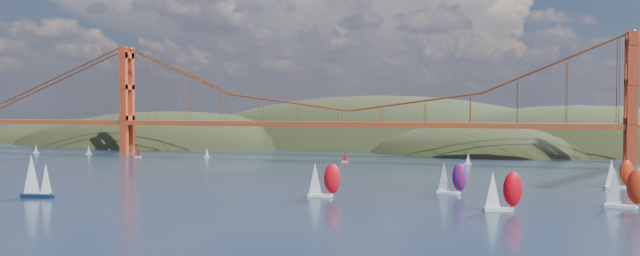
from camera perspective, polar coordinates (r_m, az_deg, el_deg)
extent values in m
plane|color=black|center=(127.46, -16.77, -9.03)|extent=(1200.00, 1200.00, 0.00)
ellipsoid|color=black|center=(421.61, -13.45, -2.85)|extent=(240.00, 140.00, 64.00)
ellipsoid|color=black|center=(414.35, 5.28, -3.67)|extent=(300.00, 180.00, 96.00)
ellipsoid|color=black|center=(378.96, 22.53, -3.82)|extent=(220.00, 140.00, 76.00)
ellipsoid|color=black|center=(346.43, 14.82, -3.45)|extent=(140.00, 110.00, 48.00)
ellipsoid|color=black|center=(495.90, -20.79, -1.80)|extent=(200.00, 140.00, 44.00)
cube|color=#923D1B|center=(293.00, 2.75, 0.41)|extent=(440.00, 7.00, 1.60)
cube|color=maroon|center=(293.04, 2.75, 0.18)|extent=(440.00, 7.00, 0.80)
cube|color=maroon|center=(341.48, -17.24, 2.48)|extent=(4.00, 8.50, 55.00)
cube|color=maroon|center=(289.44, 26.55, 2.46)|extent=(4.00, 8.50, 55.00)
cube|color=black|center=(181.93, -24.44, -5.66)|extent=(8.43, 4.04, 0.97)
cylinder|color=#99999E|center=(181.02, -24.36, -3.68)|extent=(0.12, 0.12, 11.73)
cone|color=white|center=(181.95, -24.88, -3.84)|extent=(5.45, 5.45, 10.32)
cone|color=white|center=(180.26, -23.77, -4.25)|extent=(3.89, 3.89, 8.21)
cube|color=silver|center=(166.88, -0.06, -6.20)|extent=(6.44, 2.47, 0.75)
cylinder|color=#99999E|center=(166.18, 0.05, -4.47)|extent=(0.09, 0.09, 9.41)
cone|color=white|center=(166.48, -0.45, -4.62)|extent=(3.90, 3.90, 8.28)
ellipsoid|color=red|center=(165.75, 1.12, -4.65)|extent=(4.68, 3.25, 7.90)
cube|color=silver|center=(150.73, 15.92, -7.17)|extent=(6.55, 3.53, 0.76)
cylinder|color=#99999E|center=(150.10, 16.06, -5.23)|extent=(0.09, 0.09, 9.47)
cone|color=white|center=(149.75, 15.52, -5.43)|extent=(4.41, 4.41, 8.33)
ellipsoid|color=red|center=(151.10, 17.21, -5.38)|extent=(5.04, 3.95, 7.95)
cube|color=silver|center=(165.21, 25.71, -6.48)|extent=(6.88, 2.90, 0.80)
cylinder|color=#99999E|center=(164.52, 25.86, -4.62)|extent=(0.10, 0.10, 10.01)
cone|color=white|center=(164.57, 25.32, -4.78)|extent=(4.28, 4.28, 8.81)
ellipsoid|color=red|center=(164.64, 27.02, -4.81)|extent=(5.08, 3.64, 8.41)
cube|color=silver|center=(203.80, 25.36, -4.91)|extent=(5.99, 2.42, 0.70)
cylinder|color=#99999E|center=(203.39, 25.46, -3.59)|extent=(0.09, 0.09, 8.72)
cone|color=white|center=(203.04, 25.10, -3.71)|extent=(3.68, 3.68, 7.68)
ellipsoid|color=red|center=(204.31, 26.24, -3.70)|extent=(4.39, 3.10, 7.33)
cube|color=white|center=(176.25, 11.60, -5.81)|extent=(6.24, 2.84, 0.72)
cylinder|color=#99999E|center=(175.57, 11.70, -4.23)|extent=(0.09, 0.09, 9.04)
cone|color=white|center=(176.01, 11.27, -4.36)|extent=(3.97, 3.97, 7.95)
ellipsoid|color=red|center=(174.83, 12.66, -4.42)|extent=(4.66, 3.43, 7.59)
cube|color=silver|center=(352.03, -24.53, -2.07)|extent=(3.00, 1.00, 0.50)
cone|color=white|center=(351.87, -24.54, -1.69)|extent=(2.00, 2.00, 4.20)
cube|color=silver|center=(333.68, -20.37, -2.23)|extent=(3.00, 1.00, 0.50)
cone|color=white|center=(333.52, -20.38, -1.82)|extent=(2.00, 2.00, 4.20)
cube|color=silver|center=(306.56, -16.29, -2.55)|extent=(3.00, 1.00, 0.50)
cone|color=red|center=(306.38, -16.29, -2.11)|extent=(2.00, 2.00, 4.20)
cube|color=silver|center=(297.58, -10.30, -2.63)|extent=(3.00, 1.00, 0.50)
cone|color=white|center=(297.40, -10.30, -2.18)|extent=(2.00, 2.00, 4.20)
cube|color=silver|center=(265.53, 13.39, -3.22)|extent=(3.00, 1.00, 0.50)
cone|color=white|center=(265.32, 13.39, -2.71)|extent=(2.00, 2.00, 4.20)
cube|color=silver|center=(270.21, 2.29, -3.07)|extent=(3.00, 1.00, 0.50)
cone|color=red|center=(270.01, 2.29, -2.58)|extent=(2.00, 2.00, 4.20)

